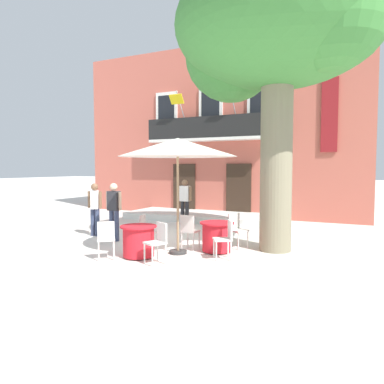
{
  "coord_description": "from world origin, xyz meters",
  "views": [
    {
      "loc": [
        5.95,
        -9.78,
        2.13
      ],
      "look_at": [
        0.64,
        1.35,
        1.3
      ],
      "focal_mm": 33.85,
      "sensor_mm": 36.0,
      "label": 1
    }
  ],
  "objects_px": {
    "cafe_chair_middle_1": "(189,229)",
    "pedestrian_by_tree": "(95,206)",
    "cafe_table_near_tree": "(139,241)",
    "cafe_chair_near_tree_1": "(146,230)",
    "cafe_chair_near_tree_0": "(158,240)",
    "cafe_table_middle": "(217,237)",
    "pedestrian_near_entrance": "(185,200)",
    "cafe_chair_middle_2": "(226,237)",
    "pedestrian_mid_plaza": "(114,208)",
    "cafe_chair_near_tree_2": "(106,237)",
    "cafe_umbrella": "(178,148)",
    "plane_tree": "(275,32)",
    "cafe_chair_middle_0": "(237,228)"
  },
  "relations": [
    {
      "from": "cafe_chair_near_tree_0",
      "to": "cafe_table_middle",
      "type": "relative_size",
      "value": 1.05
    },
    {
      "from": "cafe_chair_middle_1",
      "to": "cafe_chair_middle_2",
      "type": "xyz_separation_m",
      "value": [
        1.21,
        -0.54,
        0.0
      ]
    },
    {
      "from": "cafe_table_near_tree",
      "to": "cafe_umbrella",
      "type": "bearing_deg",
      "value": 47.96
    },
    {
      "from": "cafe_table_middle",
      "to": "cafe_chair_middle_2",
      "type": "height_order",
      "value": "cafe_chair_middle_2"
    },
    {
      "from": "cafe_chair_near_tree_1",
      "to": "cafe_chair_middle_0",
      "type": "relative_size",
      "value": 1.0
    },
    {
      "from": "cafe_chair_middle_1",
      "to": "pedestrian_by_tree",
      "type": "xyz_separation_m",
      "value": [
        -3.48,
        0.43,
        0.4
      ]
    },
    {
      "from": "cafe_chair_near_tree_2",
      "to": "cafe_chair_middle_2",
      "type": "bearing_deg",
      "value": 26.78
    },
    {
      "from": "cafe_chair_near_tree_1",
      "to": "cafe_chair_middle_2",
      "type": "bearing_deg",
      "value": -0.09
    },
    {
      "from": "plane_tree",
      "to": "cafe_table_middle",
      "type": "bearing_deg",
      "value": -145.02
    },
    {
      "from": "cafe_chair_near_tree_1",
      "to": "cafe_table_middle",
      "type": "relative_size",
      "value": 1.05
    },
    {
      "from": "cafe_chair_near_tree_0",
      "to": "cafe_chair_near_tree_2",
      "type": "bearing_deg",
      "value": -168.31
    },
    {
      "from": "plane_tree",
      "to": "cafe_chair_near_tree_2",
      "type": "xyz_separation_m",
      "value": [
        -3.22,
        -2.69,
        -4.99
      ]
    },
    {
      "from": "cafe_chair_middle_1",
      "to": "pedestrian_mid_plaza",
      "type": "height_order",
      "value": "pedestrian_mid_plaza"
    },
    {
      "from": "cafe_table_middle",
      "to": "pedestrian_by_tree",
      "type": "xyz_separation_m",
      "value": [
        -4.23,
        0.38,
        0.54
      ]
    },
    {
      "from": "cafe_chair_near_tree_0",
      "to": "pedestrian_near_entrance",
      "type": "bearing_deg",
      "value": 110.12
    },
    {
      "from": "cafe_chair_middle_1",
      "to": "pedestrian_mid_plaza",
      "type": "distance_m",
      "value": 2.5
    },
    {
      "from": "cafe_table_near_tree",
      "to": "cafe_chair_middle_1",
      "type": "xyz_separation_m",
      "value": [
        0.73,
        1.25,
        0.14
      ]
    },
    {
      "from": "cafe_chair_near_tree_0",
      "to": "cafe_chair_middle_1",
      "type": "distance_m",
      "value": 1.53
    },
    {
      "from": "plane_tree",
      "to": "cafe_chair_near_tree_1",
      "type": "relative_size",
      "value": 7.99
    },
    {
      "from": "cafe_chair_near_tree_2",
      "to": "cafe_chair_middle_2",
      "type": "height_order",
      "value": "same"
    },
    {
      "from": "cafe_chair_middle_1",
      "to": "pedestrian_mid_plaza",
      "type": "relative_size",
      "value": 0.54
    },
    {
      "from": "pedestrian_mid_plaza",
      "to": "pedestrian_by_tree",
      "type": "height_order",
      "value": "pedestrian_mid_plaza"
    },
    {
      "from": "cafe_chair_near_tree_1",
      "to": "pedestrian_near_entrance",
      "type": "xyz_separation_m",
      "value": [
        -0.86,
        3.94,
        0.43
      ]
    },
    {
      "from": "cafe_chair_near_tree_2",
      "to": "cafe_table_middle",
      "type": "height_order",
      "value": "cafe_chair_near_tree_2"
    },
    {
      "from": "cafe_chair_middle_1",
      "to": "pedestrian_near_entrance",
      "type": "relative_size",
      "value": 0.54
    },
    {
      "from": "cafe_table_near_tree",
      "to": "cafe_chair_near_tree_1",
      "type": "xyz_separation_m",
      "value": [
        -0.24,
        0.71,
        0.14
      ]
    },
    {
      "from": "cafe_chair_near_tree_0",
      "to": "cafe_chair_near_tree_2",
      "type": "height_order",
      "value": "same"
    },
    {
      "from": "cafe_chair_middle_1",
      "to": "cafe_umbrella",
      "type": "distance_m",
      "value": 2.15
    },
    {
      "from": "pedestrian_near_entrance",
      "to": "pedestrian_by_tree",
      "type": "xyz_separation_m",
      "value": [
        -1.65,
        -2.96,
        -0.03
      ]
    },
    {
      "from": "pedestrian_mid_plaza",
      "to": "cafe_chair_near_tree_1",
      "type": "bearing_deg",
      "value": -22.06
    },
    {
      "from": "cafe_chair_near_tree_2",
      "to": "cafe_chair_middle_2",
      "type": "relative_size",
      "value": 1.0
    },
    {
      "from": "pedestrian_by_tree",
      "to": "cafe_chair_middle_2",
      "type": "bearing_deg",
      "value": -11.8
    },
    {
      "from": "pedestrian_mid_plaza",
      "to": "cafe_table_near_tree",
      "type": "bearing_deg",
      "value": -37.25
    },
    {
      "from": "cafe_chair_near_tree_2",
      "to": "pedestrian_near_entrance",
      "type": "distance_m",
      "value": 5.23
    },
    {
      "from": "plane_tree",
      "to": "cafe_chair_near_tree_2",
      "type": "distance_m",
      "value": 6.52
    },
    {
      "from": "cafe_umbrella",
      "to": "pedestrian_by_tree",
      "type": "relative_size",
      "value": 1.76
    },
    {
      "from": "cafe_table_near_tree",
      "to": "pedestrian_mid_plaza",
      "type": "xyz_separation_m",
      "value": [
        -1.73,
        1.32,
        0.56
      ]
    },
    {
      "from": "pedestrian_near_entrance",
      "to": "pedestrian_mid_plaza",
      "type": "bearing_deg",
      "value": -100.67
    },
    {
      "from": "cafe_chair_near_tree_0",
      "to": "cafe_chair_near_tree_1",
      "type": "bearing_deg",
      "value": 133.54
    },
    {
      "from": "cafe_table_middle",
      "to": "cafe_chair_middle_1",
      "type": "relative_size",
      "value": 0.95
    },
    {
      "from": "pedestrian_near_entrance",
      "to": "cafe_chair_near_tree_0",
      "type": "bearing_deg",
      "value": -69.88
    },
    {
      "from": "cafe_chair_near_tree_1",
      "to": "cafe_chair_near_tree_2",
      "type": "height_order",
      "value": "same"
    },
    {
      "from": "cafe_table_near_tree",
      "to": "cafe_chair_near_tree_0",
      "type": "distance_m",
      "value": 0.77
    },
    {
      "from": "cafe_table_near_tree",
      "to": "cafe_chair_middle_2",
      "type": "distance_m",
      "value": 2.06
    },
    {
      "from": "cafe_chair_near_tree_0",
      "to": "cafe_table_middle",
      "type": "distance_m",
      "value": 1.78
    },
    {
      "from": "cafe_chair_middle_0",
      "to": "plane_tree",
      "type": "bearing_deg",
      "value": 9.18
    },
    {
      "from": "pedestrian_near_entrance",
      "to": "cafe_chair_near_tree_2",
      "type": "bearing_deg",
      "value": -83.7
    },
    {
      "from": "cafe_table_middle",
      "to": "pedestrian_near_entrance",
      "type": "distance_m",
      "value": 4.26
    },
    {
      "from": "cafe_chair_middle_2",
      "to": "cafe_umbrella",
      "type": "height_order",
      "value": "cafe_umbrella"
    },
    {
      "from": "cafe_chair_near_tree_1",
      "to": "cafe_chair_near_tree_2",
      "type": "relative_size",
      "value": 1.0
    }
  ]
}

